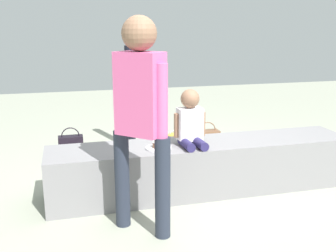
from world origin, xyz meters
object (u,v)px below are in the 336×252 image
(gift_bag, at_px, (169,145))
(handbag_black_leather, at_px, (71,145))
(party_cup_red, at_px, (193,152))
(cake_box_white, at_px, (74,165))
(adult_standing, at_px, (140,108))
(handbag_brown_canvas, at_px, (207,137))
(child_seated, at_px, (190,121))
(water_bottle_near_gift, at_px, (260,144))
(cake_plate, at_px, (159,146))

(gift_bag, bearing_deg, handbag_black_leather, 162.83)
(party_cup_red, xyz_separation_m, cake_box_white, (-1.34, -0.09, 0.00))
(adult_standing, bearing_deg, handbag_brown_canvas, 57.69)
(party_cup_red, relative_size, cake_box_white, 0.40)
(gift_bag, height_order, handbag_black_leather, handbag_black_leather)
(child_seated, xyz_separation_m, handbag_black_leather, (-1.00, 1.38, -0.55))
(child_seated, height_order, cake_box_white, child_seated)
(water_bottle_near_gift, relative_size, party_cup_red, 2.02)
(gift_bag, distance_m, handbag_black_leather, 1.14)
(adult_standing, bearing_deg, gift_bag, 68.43)
(water_bottle_near_gift, bearing_deg, cake_plate, -146.60)
(handbag_black_leather, bearing_deg, gift_bag, -17.17)
(cake_plate, height_order, handbag_brown_canvas, cake_plate)
(cake_box_white, distance_m, handbag_black_leather, 0.51)
(gift_bag, relative_size, party_cup_red, 2.85)
(party_cup_red, bearing_deg, cake_plate, -122.75)
(adult_standing, height_order, party_cup_red, adult_standing)
(cake_box_white, xyz_separation_m, handbag_brown_canvas, (1.66, 0.50, 0.04))
(water_bottle_near_gift, relative_size, cake_box_white, 0.82)
(cake_plate, distance_m, water_bottle_near_gift, 1.80)
(adult_standing, xyz_separation_m, cake_plate, (0.24, 0.50, -0.44))
(water_bottle_near_gift, bearing_deg, adult_standing, -139.43)
(cake_plate, xyz_separation_m, water_bottle_near_gift, (1.47, 0.97, -0.38))
(water_bottle_near_gift, xyz_separation_m, handbag_brown_canvas, (-0.51, 0.44, -0.00))
(child_seated, relative_size, handbag_brown_canvas, 1.59)
(water_bottle_near_gift, height_order, handbag_brown_canvas, handbag_brown_canvas)
(adult_standing, distance_m, cake_box_white, 1.71)
(adult_standing, xyz_separation_m, handbag_brown_canvas, (1.20, 1.90, -0.82))
(gift_bag, bearing_deg, party_cup_red, -18.24)
(child_seated, bearing_deg, water_bottle_near_gift, 38.22)
(party_cup_red, height_order, cake_box_white, cake_box_white)
(gift_bag, xyz_separation_m, party_cup_red, (0.26, -0.09, -0.08))
(water_bottle_near_gift, xyz_separation_m, party_cup_red, (-0.83, 0.03, -0.05))
(gift_bag, height_order, party_cup_red, gift_bag)
(handbag_black_leather, distance_m, handbag_brown_canvas, 1.67)
(water_bottle_near_gift, xyz_separation_m, cake_box_white, (-2.16, -0.06, -0.04))
(adult_standing, relative_size, handbag_black_leather, 4.63)
(child_seated, bearing_deg, cake_box_white, 138.56)
(adult_standing, bearing_deg, child_seated, 45.23)
(cake_box_white, bearing_deg, handbag_brown_canvas, 16.74)
(child_seated, distance_m, handbag_black_leather, 1.79)
(water_bottle_near_gift, relative_size, handbag_black_leather, 0.66)
(water_bottle_near_gift, bearing_deg, handbag_brown_canvas, 139.26)
(cake_plate, bearing_deg, handbag_black_leather, 116.43)
(adult_standing, height_order, cake_plate, adult_standing)
(gift_bag, bearing_deg, child_seated, -95.05)
(adult_standing, distance_m, water_bottle_near_gift, 2.40)
(cake_box_white, bearing_deg, handbag_black_leather, 91.37)
(gift_bag, relative_size, water_bottle_near_gift, 1.41)
(gift_bag, relative_size, handbag_brown_canvas, 1.01)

